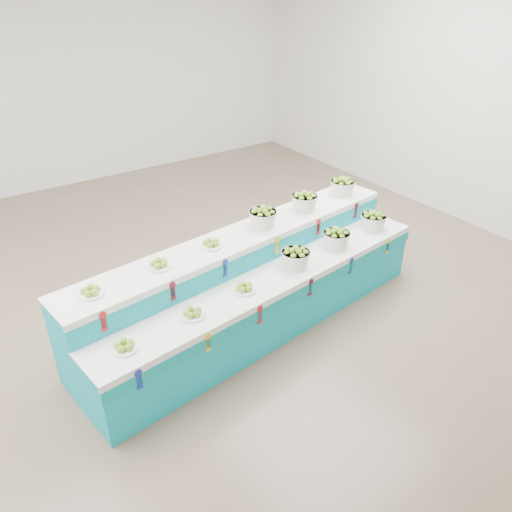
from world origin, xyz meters
name	(u,v)px	position (x,y,z in m)	size (l,w,h in m)	color
ground	(183,315)	(0.00, 0.00, 0.00)	(10.00, 10.00, 0.00)	brown
back_wall	(38,76)	(0.00, 5.00, 2.00)	(10.00, 10.00, 0.00)	silver
display_stand	(256,284)	(0.66, -0.58, 0.51)	(4.33, 1.11, 1.02)	#0FA7BB
plate_lower_left	(124,345)	(-1.06, -1.06, 0.77)	(0.23, 0.23, 0.09)	white
plate_lower_mid	(193,312)	(-0.34, -0.97, 0.77)	(0.23, 0.23, 0.09)	white
plate_lower_right	(244,287)	(0.30, -0.89, 0.77)	(0.23, 0.23, 0.09)	white
basket_lower_left	(296,257)	(1.04, -0.80, 0.84)	(0.32, 0.32, 0.23)	silver
basket_lower_mid	(336,238)	(1.72, -0.72, 0.84)	(0.32, 0.32, 0.23)	silver
basket_lower_right	(373,221)	(2.43, -0.63, 0.84)	(0.32, 0.32, 0.23)	silver
plate_upper_left	(90,291)	(-1.13, -0.52, 1.07)	(0.23, 0.23, 0.09)	white
plate_upper_mid	(159,264)	(-0.41, -0.44, 1.07)	(0.23, 0.23, 0.09)	white
plate_upper_right	(211,243)	(0.23, -0.36, 1.07)	(0.23, 0.23, 0.09)	white
basket_upper_left	(263,217)	(0.97, -0.27, 1.14)	(0.32, 0.32, 0.23)	silver
basket_upper_mid	(304,201)	(1.65, -0.19, 1.14)	(0.32, 0.32, 0.23)	silver
basket_upper_right	(342,186)	(2.36, -0.10, 1.14)	(0.32, 0.32, 0.23)	silver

